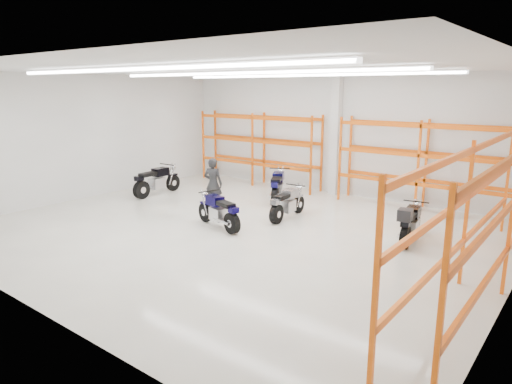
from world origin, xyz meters
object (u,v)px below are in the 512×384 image
Objects in this scene: motorcycle_back_c at (287,204)px; motorcycle_back_d at (410,224)px; motorcycle_back_a at (155,182)px; structural_column at (336,135)px; motorcycle_main at (220,212)px; motorcycle_back_b at (277,187)px; standing_man at (213,184)px.

motorcycle_back_d is (3.82, 0.10, 0.05)m from motorcycle_back_c.
structural_column is at bearing 39.77° from motorcycle_back_a.
structural_column is at bearing 137.93° from motorcycle_back_d.
motorcycle_back_a reaches higher than motorcycle_main.
standing_man is (-1.04, -2.25, 0.36)m from motorcycle_back_b.
motorcycle_main is 2.23m from motorcycle_back_c.
motorcycle_back_c is at bearing -82.80° from structural_column.
motorcycle_back_d is at bearing 164.91° from standing_man.
standing_man is at bearing -3.51° from motorcycle_back_a.
motorcycle_back_d is 0.47× the size of structural_column.
standing_man is (-6.40, -0.65, 0.36)m from motorcycle_back_d.
motorcycle_back_a reaches higher than motorcycle_back_b.
motorcycle_back_c is (1.54, -1.70, -0.05)m from motorcycle_back_b.
motorcycle_back_c is 3.82m from motorcycle_back_d.
motorcycle_main is at bearing -81.49° from motorcycle_back_b.
motorcycle_back_a is at bearing -140.23° from structural_column.
structural_column reaches higher than motorcycle_back_b.
motorcycle_main is 5.03m from motorcycle_back_a.
motorcycle_back_b is at bearing 132.21° from motorcycle_back_c.
structural_column is (5.24, 4.36, 1.73)m from motorcycle_back_a.
structural_column is at bearing 65.83° from motorcycle_back_b.
motorcycle_back_b is (-0.55, 3.70, 0.04)m from motorcycle_main.
motorcycle_back_d is 6.08m from structural_column.
structural_column reaches higher than standing_man.
motorcycle_back_c is 1.16× the size of standing_man.
motorcycle_back_c is at bearing 63.76° from motorcycle_main.
standing_man is at bearing -167.90° from motorcycle_back_c.
motorcycle_back_a is 1.08× the size of motorcycle_back_d.
motorcycle_back_b is 2.50m from standing_man.
standing_man is 5.19m from structural_column.
standing_man is 0.39× the size of structural_column.
motorcycle_main is 0.99× the size of motorcycle_back_b.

